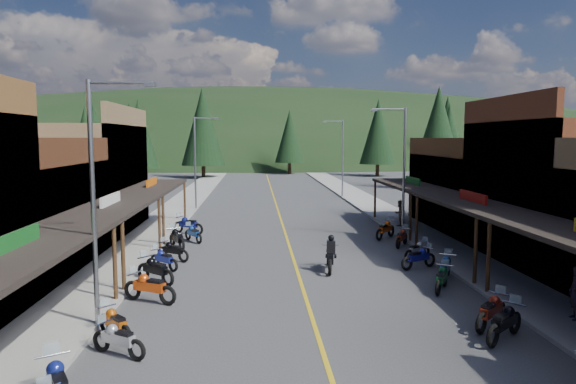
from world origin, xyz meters
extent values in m
plane|color=#38383A|center=(0.00, 0.00, 0.00)|extent=(220.00, 220.00, 0.00)
cube|color=gold|center=(0.00, 20.00, 0.01)|extent=(0.15, 90.00, 0.01)
cube|color=gray|center=(-8.70, 20.00, 0.07)|extent=(3.40, 94.00, 0.15)
cube|color=gray|center=(8.70, 20.00, 0.07)|extent=(3.40, 94.00, 0.15)
cube|color=black|center=(-8.70, -7.90, 3.00)|extent=(3.20, 10.20, 0.18)
cylinder|color=#472D19|center=(-7.20, -3.40, 1.50)|extent=(0.16, 0.16, 3.00)
cube|color=#14591E|center=(-8.70, -7.90, 3.20)|extent=(0.12, 3.00, 0.70)
cube|color=#3F2111|center=(-10.15, 1.70, 3.10)|extent=(0.30, 9.00, 6.20)
cube|color=black|center=(-8.70, 1.70, 3.00)|extent=(3.20, 9.00, 0.18)
cylinder|color=#472D19|center=(-7.20, -2.20, 1.50)|extent=(0.16, 0.16, 3.00)
cylinder|color=#472D19|center=(-7.20, 5.60, 1.50)|extent=(0.16, 0.16, 3.00)
cube|color=silver|center=(-8.70, 1.70, 3.20)|extent=(0.12, 3.00, 0.70)
cube|color=brown|center=(-14.00, 11.30, 3.50)|extent=(8.00, 10.20, 7.00)
cube|color=brown|center=(-10.15, 11.30, 4.10)|extent=(0.30, 10.20, 8.20)
cube|color=black|center=(-8.70, 11.30, 3.00)|extent=(3.20, 10.20, 0.18)
cylinder|color=#472D19|center=(-7.20, 6.80, 1.50)|extent=(0.16, 0.16, 3.00)
cylinder|color=#472D19|center=(-7.20, 15.80, 1.50)|extent=(0.16, 0.16, 3.00)
cube|color=#CC590C|center=(-8.70, 11.30, 3.20)|extent=(0.12, 3.00, 0.70)
cylinder|color=#472D19|center=(7.20, -3.40, 1.50)|extent=(0.16, 0.16, 3.00)
cube|color=#562B19|center=(10.15, 1.70, 4.10)|extent=(0.30, 9.00, 8.20)
cube|color=black|center=(8.70, 1.70, 3.00)|extent=(3.20, 9.00, 0.18)
cylinder|color=#472D19|center=(7.20, -2.20, 1.50)|extent=(0.16, 0.16, 3.00)
cylinder|color=#472D19|center=(7.20, 5.60, 1.50)|extent=(0.16, 0.16, 3.00)
cube|color=#B2140F|center=(8.70, 1.70, 3.20)|extent=(0.12, 3.00, 0.70)
cube|color=#4C2D16|center=(14.00, 11.30, 2.50)|extent=(8.00, 10.20, 5.00)
cube|color=#4C2D16|center=(10.15, 11.30, 3.10)|extent=(0.30, 10.20, 6.20)
cube|color=black|center=(8.70, 11.30, 3.00)|extent=(3.20, 10.20, 0.18)
cylinder|color=#472D19|center=(7.20, 6.80, 1.50)|extent=(0.16, 0.16, 3.00)
cylinder|color=#472D19|center=(7.20, 15.80, 1.50)|extent=(0.16, 0.16, 3.00)
cube|color=#14591E|center=(8.70, 11.30, 3.20)|extent=(0.12, 3.00, 0.70)
cylinder|color=gray|center=(-7.10, -6.00, 4.00)|extent=(0.16, 0.16, 8.00)
cylinder|color=gray|center=(-6.10, -6.00, 7.90)|extent=(2.00, 0.10, 0.10)
cube|color=gray|center=(-5.20, -6.00, 7.85)|extent=(0.35, 0.18, 0.12)
cylinder|color=gray|center=(-7.10, 22.00, 4.00)|extent=(0.16, 0.16, 8.00)
cylinder|color=gray|center=(-6.10, 22.00, 7.90)|extent=(2.00, 0.10, 0.10)
cube|color=gray|center=(-5.20, 22.00, 7.85)|extent=(0.35, 0.18, 0.12)
cylinder|color=gray|center=(7.10, 8.00, 4.00)|extent=(0.16, 0.16, 8.00)
cylinder|color=gray|center=(6.10, 8.00, 7.90)|extent=(2.00, 0.10, 0.10)
cube|color=gray|center=(5.20, 8.00, 7.85)|extent=(0.35, 0.18, 0.12)
cylinder|color=gray|center=(7.10, 30.00, 4.00)|extent=(0.16, 0.16, 8.00)
cylinder|color=gray|center=(6.10, 30.00, 7.90)|extent=(2.00, 0.10, 0.10)
cube|color=gray|center=(5.20, 30.00, 7.85)|extent=(0.35, 0.18, 0.12)
ellipsoid|color=black|center=(0.00, 135.00, 0.00)|extent=(310.00, 140.00, 60.00)
cylinder|color=black|center=(-40.00, 62.00, 1.00)|extent=(0.60, 0.60, 2.00)
cone|color=black|center=(-40.00, 62.00, 6.50)|extent=(5.04, 5.04, 9.00)
cylinder|color=black|center=(-24.00, 70.00, 1.00)|extent=(0.60, 0.60, 2.00)
cone|color=black|center=(-24.00, 70.00, 7.25)|extent=(5.88, 5.88, 10.50)
cylinder|color=black|center=(-10.00, 58.00, 1.00)|extent=(0.60, 0.60, 2.00)
cone|color=black|center=(-10.00, 58.00, 8.00)|extent=(6.72, 6.72, 12.00)
cylinder|color=black|center=(4.00, 66.00, 1.00)|extent=(0.60, 0.60, 2.00)
cone|color=black|center=(4.00, 66.00, 6.50)|extent=(5.04, 5.04, 9.00)
cylinder|color=black|center=(18.00, 60.00, 1.00)|extent=(0.60, 0.60, 2.00)
cone|color=black|center=(18.00, 60.00, 7.25)|extent=(5.88, 5.88, 10.50)
cylinder|color=black|center=(34.00, 72.00, 1.00)|extent=(0.60, 0.60, 2.00)
cone|color=black|center=(34.00, 72.00, 8.00)|extent=(6.72, 6.72, 12.00)
cylinder|color=black|center=(46.00, 64.00, 1.00)|extent=(0.60, 0.60, 2.00)
cone|color=black|center=(46.00, 64.00, 6.50)|extent=(5.04, 5.04, 9.00)
cylinder|color=black|center=(-32.00, 76.00, 1.00)|extent=(0.60, 0.60, 2.00)
cone|color=black|center=(-32.00, 76.00, 7.25)|extent=(5.88, 5.88, 10.50)
cylinder|color=black|center=(-22.00, 40.00, 1.00)|extent=(0.60, 0.60, 2.00)
cone|color=black|center=(-22.00, 40.00, 6.00)|extent=(4.48, 4.48, 8.00)
cylinder|color=black|center=(24.00, 45.00, 1.00)|extent=(0.60, 0.60, 2.00)
cone|color=black|center=(24.00, 45.00, 6.40)|extent=(4.93, 4.93, 8.80)
cylinder|color=black|center=(-18.00, 50.00, 1.00)|extent=(0.60, 0.60, 2.00)
cone|color=black|center=(-18.00, 50.00, 6.80)|extent=(5.38, 5.38, 9.60)
cylinder|color=black|center=(20.00, 38.00, 1.00)|extent=(0.60, 0.60, 2.00)
cone|color=black|center=(20.00, 38.00, 7.20)|extent=(5.82, 5.82, 10.40)
imported|color=#271E2D|center=(8.71, -6.63, 1.06)|extent=(0.56, 0.74, 1.82)
imported|color=brown|center=(7.98, 11.84, 1.05)|extent=(0.99, 0.93, 1.79)
camera|label=1|loc=(-1.92, -22.59, 6.18)|focal=32.00mm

